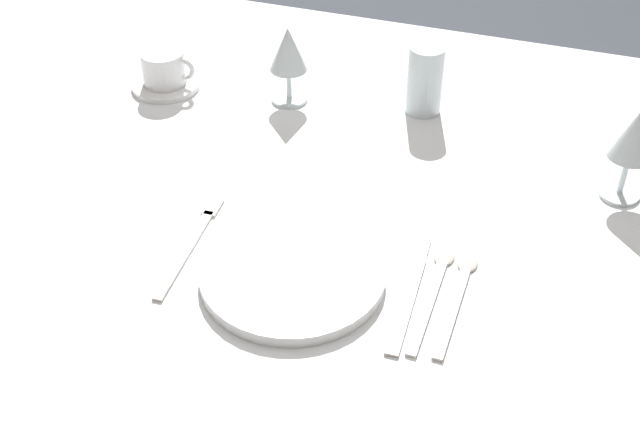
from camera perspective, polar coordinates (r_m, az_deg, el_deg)
The scene contains 11 objects.
dining_table at distance 1.38m, azimuth 0.08°, elevation -0.67°, with size 1.80×1.11×0.74m.
dinner_plate at distance 1.16m, azimuth -1.83°, elevation -4.02°, with size 0.25×0.25×0.02m, color white.
fork_outer at distance 1.23m, azimuth -8.47°, elevation -1.88°, with size 0.03×0.22×0.00m.
dinner_knife at distance 1.14m, azimuth 5.88°, elevation -5.51°, with size 0.02×0.22×0.00m.
spoon_soup at distance 1.16m, azimuth 7.60°, elevation -4.74°, with size 0.03×0.21×0.01m.
spoon_dessert at distance 1.16m, azimuth 9.19°, elevation -5.05°, with size 0.03×0.20×0.01m.
saucer_left at distance 1.58m, azimuth -10.16°, elevation 8.37°, with size 0.12×0.12×0.01m, color white.
coffee_cup_left at distance 1.56m, azimuth -10.25°, elevation 9.48°, with size 0.10×0.08×0.06m.
wine_glass_centre at distance 1.47m, azimuth -2.12°, elevation 10.56°, with size 0.07×0.07×0.14m.
wine_glass_left at distance 1.32m, azimuth 20.09°, elevation 4.74°, with size 0.07×0.07×0.15m.
drink_tumbler at distance 1.47m, azimuth 6.96°, elevation 8.77°, with size 0.06×0.06×0.12m.
Camera 1 is at (0.32, -1.00, 1.55)m, focal length 48.39 mm.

